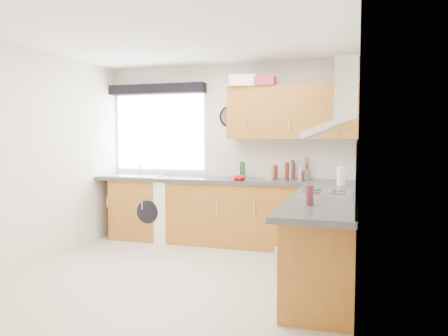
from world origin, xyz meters
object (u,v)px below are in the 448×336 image
(oven, at_px, (325,240))
(upper_cabinets, at_px, (292,113))
(extractor_hood, at_px, (338,107))
(washing_machine, at_px, (157,209))

(oven, relative_size, upper_cabinets, 0.50)
(oven, xyz_separation_m, upper_cabinets, (-0.55, 1.32, 1.38))
(extractor_hood, bearing_deg, upper_cabinets, 116.13)
(washing_machine, bearing_deg, upper_cabinets, 8.92)
(extractor_hood, relative_size, upper_cabinets, 0.46)
(upper_cabinets, distance_m, washing_machine, 2.36)
(oven, bearing_deg, washing_machine, 153.74)
(oven, distance_m, washing_machine, 2.76)
(oven, distance_m, upper_cabinets, 1.99)
(upper_cabinets, bearing_deg, extractor_hood, -63.87)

